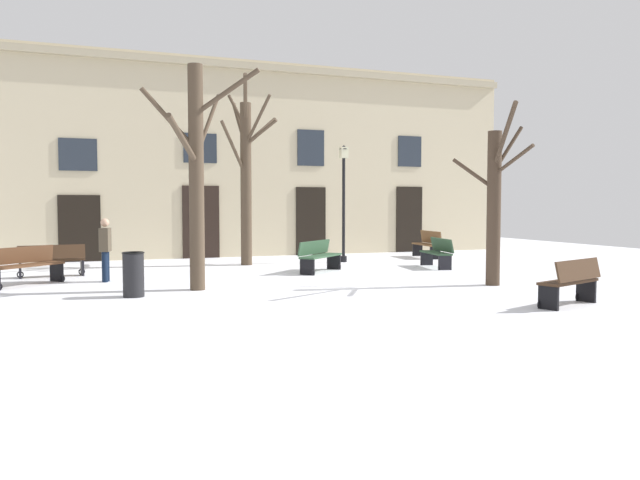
# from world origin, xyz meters

# --- Properties ---
(ground_plane) EXTENTS (33.07, 33.07, 0.00)m
(ground_plane) POSITION_xyz_m (0.00, 0.00, 0.00)
(ground_plane) COLOR white
(building_facade) EXTENTS (20.67, 0.60, 7.11)m
(building_facade) POSITION_xyz_m (0.00, 8.85, 3.60)
(building_facade) COLOR beige
(building_facade) RESTS_ON ground
(tree_center) EXTENTS (2.18, 2.24, 5.72)m
(tree_center) POSITION_xyz_m (-1.01, 5.63, 2.88)
(tree_center) COLOR #4C3D2D
(tree_center) RESTS_ON ground
(tree_right_of_center) EXTENTS (1.46, 2.20, 4.09)m
(tree_right_of_center) POSITION_xyz_m (3.28, -1.18, 1.95)
(tree_right_of_center) COLOR #423326
(tree_right_of_center) RESTS_ON ground
(tree_near_facade) EXTENTS (2.46, 2.20, 4.96)m
(tree_near_facade) POSITION_xyz_m (-3.38, 0.44, 2.64)
(tree_near_facade) COLOR #4C3D2D
(tree_near_facade) RESTS_ON ground
(streetlamp) EXTENTS (0.30, 0.30, 3.85)m
(streetlamp) POSITION_xyz_m (2.21, 5.48, 2.35)
(streetlamp) COLOR black
(streetlamp) RESTS_ON ground
(litter_bin) EXTENTS (0.45, 0.45, 0.93)m
(litter_bin) POSITION_xyz_m (-4.78, -0.13, 0.47)
(litter_bin) COLOR black
(litter_bin) RESTS_ON ground
(bench_by_litter_bin) EXTENTS (1.68, 0.64, 0.86)m
(bench_by_litter_bin) POSITION_xyz_m (-6.58, 4.22, 0.45)
(bench_by_litter_bin) COLOR #3D2819
(bench_by_litter_bin) RESTS_ON ground
(bench_facing_shops) EXTENTS (0.74, 1.67, 0.89)m
(bench_facing_shops) POSITION_xyz_m (4.19, 2.85, 0.46)
(bench_facing_shops) COLOR #2D4C33
(bench_facing_shops) RESTS_ON ground
(bench_back_to_back_right) EXTENTS (1.66, 1.58, 0.91)m
(bench_back_to_back_right) POSITION_xyz_m (-7.07, 2.62, 0.48)
(bench_back_to_back_right) COLOR #51331E
(bench_back_to_back_right) RESTS_ON ground
(bench_back_to_back_left) EXTENTS (1.65, 1.59, 0.88)m
(bench_back_to_back_left) POSITION_xyz_m (0.42, 2.93, 0.46)
(bench_back_to_back_left) COLOR #2D4C33
(bench_back_to_back_left) RESTS_ON ground
(bench_far_corner) EXTENTS (0.61, 1.69, 0.96)m
(bench_far_corner) POSITION_xyz_m (5.69, 6.01, 0.49)
(bench_far_corner) COLOR brown
(bench_far_corner) RESTS_ON ground
(bench_near_center_tree) EXTENTS (1.60, 0.96, 0.89)m
(bench_near_center_tree) POSITION_xyz_m (2.83, -4.17, 0.46)
(bench_near_center_tree) COLOR #3D2819
(bench_near_center_tree) RESTS_ON ground
(person_by_shop_door) EXTENTS (0.31, 0.42, 1.56)m
(person_by_shop_door) POSITION_xyz_m (-5.27, 2.69, 0.85)
(person_by_shop_door) COLOR black
(person_by_shop_door) RESTS_ON ground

